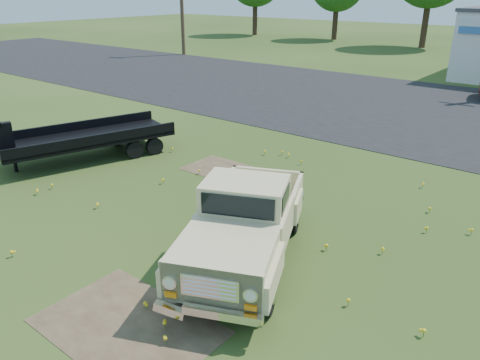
# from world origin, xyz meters

# --- Properties ---
(ground) EXTENTS (140.00, 140.00, 0.00)m
(ground) POSITION_xyz_m (0.00, 0.00, 0.00)
(ground) COLOR #263E14
(ground) RESTS_ON ground
(asphalt_lot) EXTENTS (90.00, 14.00, 0.02)m
(asphalt_lot) POSITION_xyz_m (0.00, 15.00, 0.00)
(asphalt_lot) COLOR black
(asphalt_lot) RESTS_ON ground
(dirt_patch_a) EXTENTS (3.00, 2.00, 0.01)m
(dirt_patch_a) POSITION_xyz_m (1.50, -3.00, 0.00)
(dirt_patch_a) COLOR #473726
(dirt_patch_a) RESTS_ON ground
(dirt_patch_b) EXTENTS (2.20, 1.60, 0.01)m
(dirt_patch_b) POSITION_xyz_m (-2.00, 3.50, 0.00)
(dirt_patch_b) COLOR #473726
(dirt_patch_b) RESTS_ON ground
(vintage_pickup_truck) EXTENTS (3.75, 5.28, 1.79)m
(vintage_pickup_truck) POSITION_xyz_m (1.77, -0.18, 0.89)
(vintage_pickup_truck) COLOR beige
(vintage_pickup_truck) RESTS_ON ground
(flatbed_trailer) EXTENTS (3.66, 6.21, 1.61)m
(flatbed_trailer) POSITION_xyz_m (-6.11, 1.57, 0.80)
(flatbed_trailer) COLOR black
(flatbed_trailer) RESTS_ON ground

